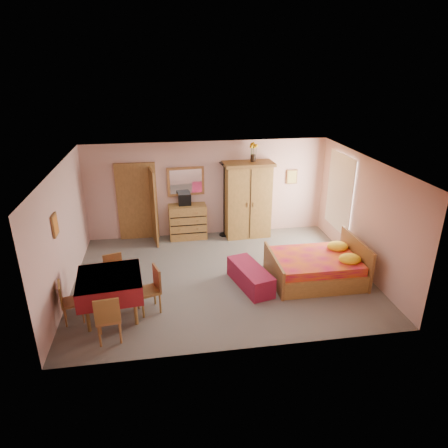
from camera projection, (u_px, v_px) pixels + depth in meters
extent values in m
plane|color=slate|center=(222.00, 276.00, 9.04)|extent=(6.50, 6.50, 0.00)
plane|color=brown|center=(221.00, 163.00, 8.06)|extent=(6.50, 6.50, 0.00)
cube|color=#CFA096|center=(208.00, 189.00, 10.84)|extent=(6.50, 0.10, 2.60)
cube|color=#CFA096|center=(245.00, 282.00, 6.27)|extent=(6.50, 0.10, 2.60)
cube|color=#CFA096|center=(63.00, 232.00, 8.09)|extent=(0.10, 5.00, 2.60)
cube|color=#CFA096|center=(363.00, 215.00, 9.02)|extent=(0.10, 5.00, 2.60)
cube|color=#9E6B35|center=(137.00, 202.00, 10.64)|extent=(1.06, 0.12, 2.15)
cube|color=white|center=(340.00, 192.00, 10.06)|extent=(0.08, 1.40, 1.95)
cube|color=orange|center=(55.00, 225.00, 7.39)|extent=(0.04, 0.32, 0.42)
cube|color=#D8BF59|center=(292.00, 177.00, 11.06)|extent=(0.30, 0.04, 0.40)
cube|color=#A17236|center=(188.00, 222.00, 10.85)|extent=(1.01, 0.52, 0.94)
cube|color=white|center=(186.00, 181.00, 10.64)|extent=(0.99, 0.13, 0.78)
cube|color=black|center=(185.00, 199.00, 10.66)|extent=(0.34, 0.25, 0.31)
cube|color=black|center=(224.00, 200.00, 10.79)|extent=(0.31, 0.31, 2.07)
cube|color=#A47837|center=(248.00, 200.00, 10.79)|extent=(1.35, 0.74, 2.08)
cube|color=yellow|center=(253.00, 152.00, 10.39)|extent=(0.21, 0.21, 0.50)
cube|color=#BE1246|center=(315.00, 261.00, 8.76)|extent=(1.98, 1.56, 0.91)
cube|color=maroon|center=(250.00, 277.00, 8.58)|extent=(0.82, 1.43, 0.45)
cube|color=maroon|center=(111.00, 296.00, 7.51)|extent=(1.26, 1.26, 0.84)
cube|color=#A56A37|center=(108.00, 317.00, 6.83)|extent=(0.46, 0.46, 0.92)
cube|color=#A16736|center=(115.00, 275.00, 8.22)|extent=(0.48, 0.48, 0.84)
cube|color=#A56737|center=(72.00, 301.00, 7.35)|extent=(0.46, 0.46, 0.83)
cube|color=olive|center=(148.00, 290.00, 7.63)|extent=(0.52, 0.52, 0.91)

